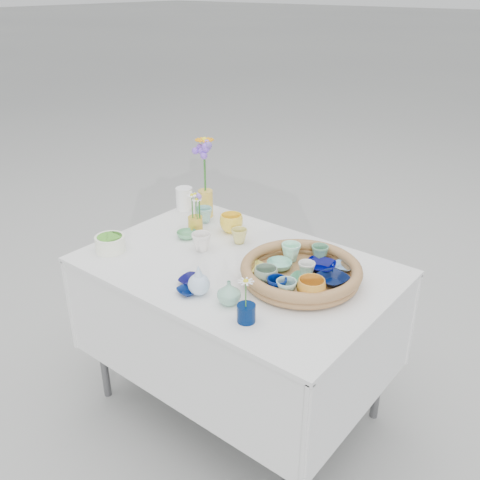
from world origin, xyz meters
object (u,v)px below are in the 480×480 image
Objects in this scene: bud_vase_seafoam at (229,292)px; tall_vase_yellow at (206,203)px; wicker_tray at (301,272)px; display_table at (237,405)px.

tall_vase_yellow is at bearing 137.88° from bud_vase_seafoam.
bud_vase_seafoam is 0.81m from tall_vase_yellow.
tall_vase_yellow reaches higher than wicker_tray.
display_table is at bearing -34.03° from tall_vase_yellow.
bud_vase_seafoam is (-0.12, -0.30, 0.01)m from wicker_tray.
wicker_tray reaches higher than display_table.
display_table is at bearing 123.33° from bud_vase_seafoam.
wicker_tray is at bearing 68.60° from bud_vase_seafoam.
bud_vase_seafoam is at bearing -56.67° from display_table.
wicker_tray is at bearing 10.12° from display_table.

